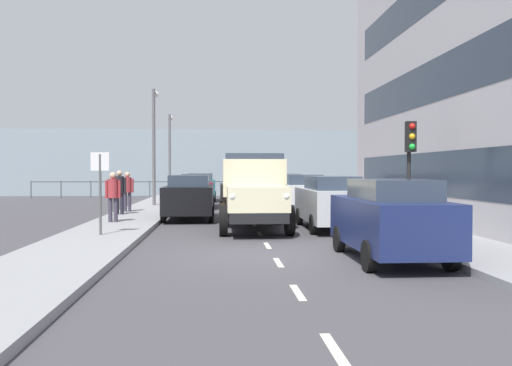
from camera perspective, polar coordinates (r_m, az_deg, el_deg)
ground_plane at (r=19.93m, az=-0.40°, el=-4.14°), size 80.00×80.00×0.00m
sidewalk_left at (r=20.70m, az=12.16°, el=-3.76°), size 2.37×36.93×0.15m
sidewalk_right at (r=20.16m, az=-13.32°, el=-3.91°), size 2.37×36.93×0.15m
road_centreline_markings at (r=18.93m, az=-0.22°, el=-4.42°), size 0.12×32.64×0.01m
sea_horizon at (r=41.29m, az=-2.25°, el=2.17°), size 80.00×0.80×5.00m
seawall_railing at (r=37.70m, az=-2.08°, el=-0.16°), size 28.08×0.08×1.20m
truck_vintage_cream at (r=16.97m, az=-0.23°, el=-1.12°), size 2.17×5.64×2.43m
car_navy_kerbside_near at (r=11.74m, az=13.93°, el=-3.64°), size 1.75×4.10×1.72m
car_silver_kerbside_1 at (r=17.60m, az=7.85°, el=-1.96°), size 1.77×4.49×1.72m
car_white_kerbside_2 at (r=23.71m, az=4.78°, el=-1.10°), size 1.87×4.44×1.72m
car_red_kerbside_3 at (r=29.69m, az=3.01°, el=-0.61°), size 1.90×4.38×1.72m
car_black_oppositeside_0 at (r=21.06m, az=-7.06°, el=-1.42°), size 1.90×4.22×1.72m
car_maroon_oppositeside_1 at (r=27.66m, az=-6.32°, el=-0.76°), size 1.80×4.04×1.72m
car_teal_oppositeside_2 at (r=33.56m, az=-5.90°, el=-0.39°), size 1.90×4.06×1.72m
pedestrian_near_railing at (r=18.97m, az=-14.88°, el=-1.00°), size 0.53×0.34×1.70m
pedestrian_couple_b at (r=22.16m, az=-14.21°, el=-0.56°), size 0.53×0.34×1.76m
pedestrian_strolling at (r=23.63m, az=-13.42°, el=-0.55°), size 0.53×0.34×1.69m
traffic_light_near at (r=16.61m, az=15.97°, el=3.24°), size 0.28×0.41×3.20m
lamp_post_promenade at (r=28.04m, az=-10.70°, el=4.98°), size 0.32×1.14×5.88m
lamp_post_far at (r=37.06m, az=-9.08°, el=3.80°), size 0.32×1.14×5.53m
street_sign at (r=15.28m, az=-16.13°, el=0.45°), size 0.50×0.07×2.25m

